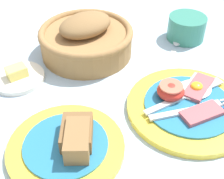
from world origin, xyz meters
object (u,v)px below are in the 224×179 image
at_px(sugar_cup, 187,27).
at_px(bread_basket, 86,38).
at_px(butter_dish, 18,77).
at_px(bread_plate, 69,144).
at_px(teaspoon_by_saucer, 177,44).
at_px(breakfast_plate, 188,104).

height_order(sugar_cup, bread_basket, bread_basket).
relative_size(sugar_cup, butter_dish, 0.83).
distance_m(bread_plate, bread_basket, 0.29).
bearing_deg(butter_dish, teaspoon_by_saucer, -2.00).
distance_m(breakfast_plate, bread_basket, 0.28).
bearing_deg(sugar_cup, bread_plate, -147.80).
distance_m(butter_dish, teaspoon_by_saucer, 0.38).
relative_size(breakfast_plate, sugar_cup, 2.52).
distance_m(sugar_cup, teaspoon_by_saucer, 0.05).
xyz_separation_m(butter_dish, teaspoon_by_saucer, (0.38, -0.01, -0.00)).
distance_m(bread_plate, teaspoon_by_saucer, 0.39).
xyz_separation_m(bread_plate, butter_dish, (-0.05, 0.22, -0.01)).
relative_size(breakfast_plate, bread_basket, 1.08).
height_order(bread_basket, butter_dish, bread_basket).
bearing_deg(teaspoon_by_saucer, butter_dish, 132.19).
distance_m(bread_basket, teaspoon_by_saucer, 0.22).
bearing_deg(teaspoon_by_saucer, breakfast_plate, -161.61).
xyz_separation_m(sugar_cup, butter_dish, (-0.42, -0.01, -0.02)).
xyz_separation_m(breakfast_plate, bread_basket, (-0.12, 0.25, 0.03)).
bearing_deg(breakfast_plate, bread_basket, 114.79).
distance_m(breakfast_plate, butter_dish, 0.35).
height_order(bread_plate, sugar_cup, sugar_cup).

